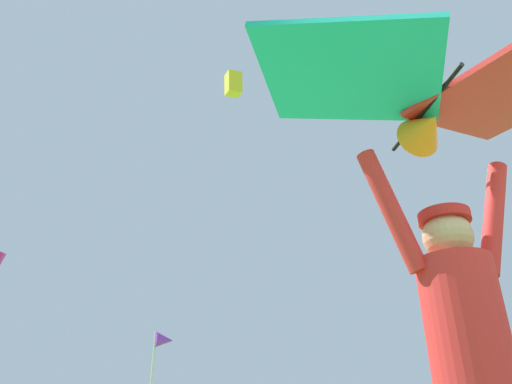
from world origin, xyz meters
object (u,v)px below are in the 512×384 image
at_px(held_stunt_kite, 430,95).
at_px(marker_flag, 162,351).
at_px(kite_flyer_person, 472,362).
at_px(distant_kite_yellow_low_left, 233,84).

height_order(held_stunt_kite, marker_flag, held_stunt_kite).
relative_size(held_stunt_kite, marker_flag, 0.92).
bearing_deg(held_stunt_kite, kite_flyer_person, 76.67).
xyz_separation_m(distant_kite_yellow_low_left, marker_flag, (-3.24, -6.08, -10.98)).
distance_m(kite_flyer_person, distant_kite_yellow_low_left, 17.33).
distance_m(kite_flyer_person, held_stunt_kite, 1.33).
xyz_separation_m(held_stunt_kite, distant_kite_yellow_low_left, (3.32, 12.25, 10.57)).
distance_m(held_stunt_kite, distant_kite_yellow_low_left, 16.52).
relative_size(kite_flyer_person, held_stunt_kite, 0.98).
bearing_deg(held_stunt_kite, distant_kite_yellow_low_left, 74.83).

